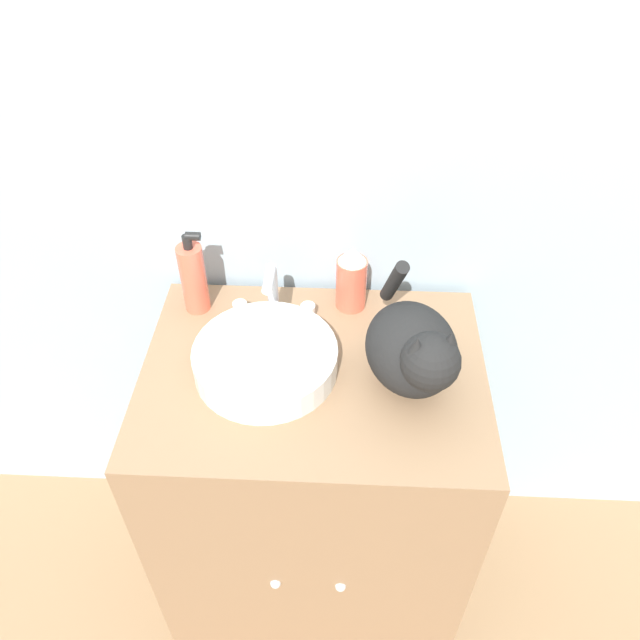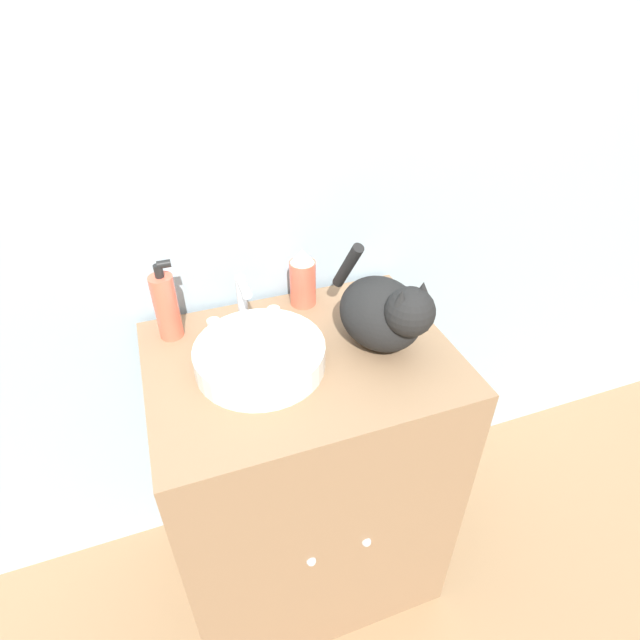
{
  "view_description": "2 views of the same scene",
  "coord_description": "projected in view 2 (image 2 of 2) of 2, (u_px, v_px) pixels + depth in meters",
  "views": [
    {
      "loc": [
        0.05,
        -0.6,
        1.81
      ],
      "look_at": [
        0.01,
        0.26,
        1.02
      ],
      "focal_mm": 35.0,
      "sensor_mm": 36.0,
      "label": 1
    },
    {
      "loc": [
        -0.26,
        -0.58,
        1.62
      ],
      "look_at": [
        0.03,
        0.23,
        0.99
      ],
      "focal_mm": 28.0,
      "sensor_mm": 36.0,
      "label": 2
    }
  ],
  "objects": [
    {
      "name": "ground_plane",
      "position": [
        335.0,
        639.0,
        1.46
      ],
      "size": [
        8.0,
        8.0,
        0.0
      ],
      "primitive_type": "plane",
      "color": "#997551"
    },
    {
      "name": "wall_back",
      "position": [
        257.0,
        154.0,
        1.16
      ],
      "size": [
        6.0,
        0.05,
        2.5
      ],
      "color": "#9EB7C6",
      "rests_on": "ground_plane"
    },
    {
      "name": "vanity_cabinet",
      "position": [
        305.0,
        475.0,
        1.4
      ],
      "size": [
        0.7,
        0.54,
        0.88
      ],
      "color": "#8C6B4C",
      "rests_on": "ground_plane"
    },
    {
      "name": "sink_basin",
      "position": [
        260.0,
        356.0,
        1.1
      ],
      "size": [
        0.29,
        0.29,
        0.06
      ],
      "color": "silver",
      "rests_on": "vanity_cabinet"
    },
    {
      "name": "faucet",
      "position": [
        243.0,
        306.0,
        1.2
      ],
      "size": [
        0.18,
        0.1,
        0.15
      ],
      "color": "silver",
      "rests_on": "vanity_cabinet"
    },
    {
      "name": "cat",
      "position": [
        385.0,
        312.0,
        1.12
      ],
      "size": [
        0.22,
        0.33,
        0.22
      ],
      "rotation": [
        0.0,
        0.0,
        -1.31
      ],
      "color": "black",
      "rests_on": "vanity_cabinet"
    },
    {
      "name": "soap_bottle",
      "position": [
        166.0,
        306.0,
        1.16
      ],
      "size": [
        0.06,
        0.06,
        0.2
      ],
      "color": "#EF6047",
      "rests_on": "vanity_cabinet"
    },
    {
      "name": "spray_bottle",
      "position": [
        303.0,
        278.0,
        1.28
      ],
      "size": [
        0.07,
        0.07,
        0.16
      ],
      "color": "#EF6047",
      "rests_on": "vanity_cabinet"
    }
  ]
}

